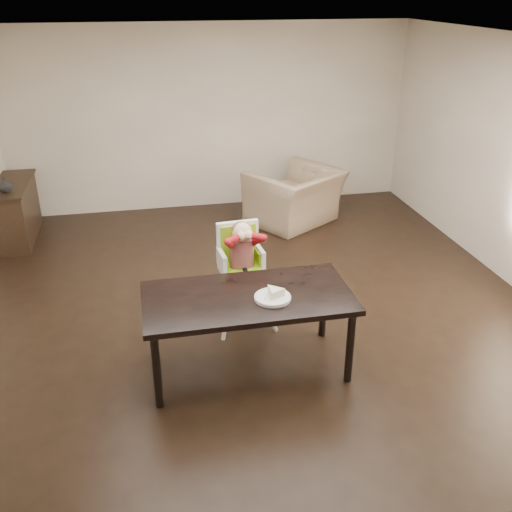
# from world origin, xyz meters

# --- Properties ---
(ground) EXTENTS (7.00, 7.00, 0.00)m
(ground) POSITION_xyz_m (0.00, 0.00, 0.00)
(ground) COLOR black
(ground) RESTS_ON ground
(room_walls) EXTENTS (6.02, 7.02, 2.71)m
(room_walls) POSITION_xyz_m (0.00, 0.00, 1.86)
(room_walls) COLOR #C2B3A1
(room_walls) RESTS_ON ground
(dining_table) EXTENTS (1.80, 0.90, 0.75)m
(dining_table) POSITION_xyz_m (-0.29, -0.80, 0.67)
(dining_table) COLOR black
(dining_table) RESTS_ON ground
(high_chair) EXTENTS (0.50, 0.50, 1.11)m
(high_chair) POSITION_xyz_m (-0.20, 0.00, 0.78)
(high_chair) COLOR white
(high_chair) RESTS_ON ground
(plate) EXTENTS (0.32, 0.32, 0.09)m
(plate) POSITION_xyz_m (-0.09, -0.90, 0.78)
(plate) COLOR white
(plate) RESTS_ON dining_table
(armchair) EXTENTS (1.42, 1.30, 1.04)m
(armchair) POSITION_xyz_m (1.04, 2.51, 0.52)
(armchair) COLOR tan
(armchair) RESTS_ON ground
(sideboard) EXTENTS (0.44, 1.26, 0.79)m
(sideboard) POSITION_xyz_m (-2.78, 2.70, 0.40)
(sideboard) COLOR black
(sideboard) RESTS_ON ground
(vase) EXTENTS (0.21, 0.22, 0.18)m
(vase) POSITION_xyz_m (-2.78, 2.36, 0.88)
(vase) COLOR #99999E
(vase) RESTS_ON sideboard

